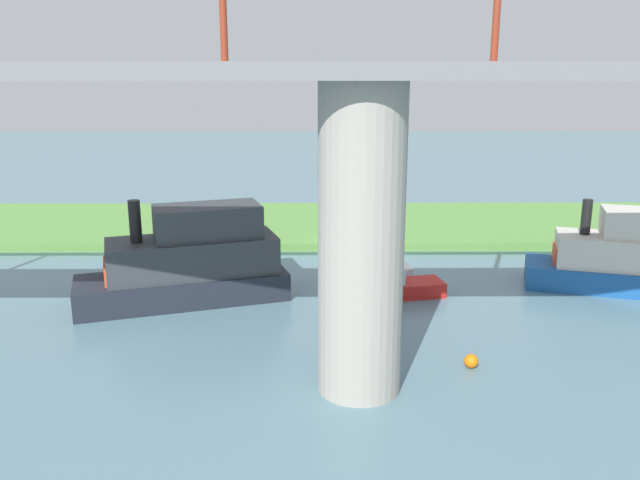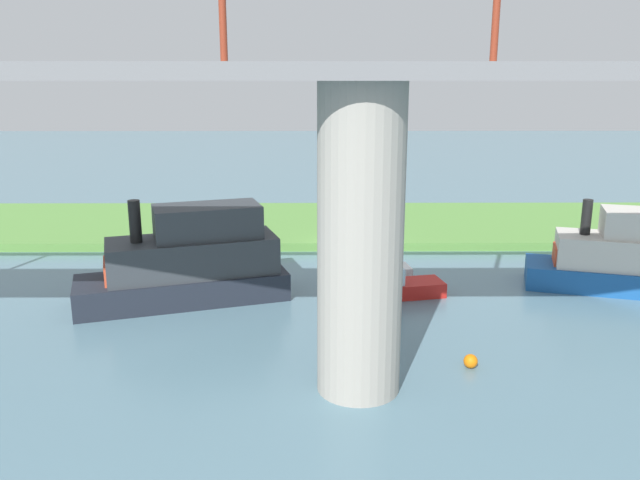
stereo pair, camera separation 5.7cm
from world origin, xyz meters
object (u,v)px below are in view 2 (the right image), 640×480
at_px(pontoon_yellow, 370,270).
at_px(person_on_bank, 378,222).
at_px(motorboat_white, 627,258).
at_px(mooring_post, 332,230).
at_px(marker_buoy, 471,361).
at_px(skiff_small, 189,263).
at_px(houseboat_blue, 393,286).
at_px(bridge_pylon, 360,243).

bearing_deg(pontoon_yellow, person_on_bank, -98.07).
bearing_deg(motorboat_white, pontoon_yellow, -8.71).
height_order(mooring_post, pontoon_yellow, mooring_post).
xyz_separation_m(mooring_post, marker_buoy, (-4.51, 16.40, -0.80)).
relative_size(skiff_small, houseboat_blue, 2.14).
relative_size(person_on_bank, motorboat_white, 0.16).
xyz_separation_m(skiff_small, pontoon_yellow, (-8.51, -3.07, -1.32)).
bearing_deg(mooring_post, person_on_bank, -152.20).
height_order(skiff_small, houseboat_blue, skiff_small).
bearing_deg(skiff_small, person_on_bank, -131.72).
relative_size(mooring_post, marker_buoy, 2.20).
height_order(houseboat_blue, marker_buoy, houseboat_blue).
bearing_deg(motorboat_white, skiff_small, 3.41).
height_order(motorboat_white, houseboat_blue, motorboat_white).
height_order(pontoon_yellow, marker_buoy, pontoon_yellow).
distance_m(bridge_pylon, mooring_post, 18.32).
distance_m(person_on_bank, marker_buoy, 18.01).
bearing_deg(bridge_pylon, marker_buoy, -159.93).
relative_size(bridge_pylon, person_on_bank, 7.15).
bearing_deg(marker_buoy, mooring_post, -74.61).
bearing_deg(skiff_small, pontoon_yellow, -160.15).
height_order(bridge_pylon, motorboat_white, bridge_pylon).
bearing_deg(mooring_post, skiff_small, 53.98).
distance_m(person_on_bank, motorboat_white, 14.55).
distance_m(houseboat_blue, pontoon_yellow, 2.81).
relative_size(mooring_post, skiff_small, 0.11).
distance_m(mooring_post, marker_buoy, 17.03).
bearing_deg(mooring_post, pontoon_yellow, 106.07).
relative_size(skiff_small, pontoon_yellow, 2.45).
height_order(mooring_post, motorboat_white, motorboat_white).
xyz_separation_m(bridge_pylon, pontoon_yellow, (-1.35, -11.70, -4.51)).
relative_size(person_on_bank, houseboat_blue, 0.30).
distance_m(bridge_pylon, marker_buoy, 6.42).
relative_size(houseboat_blue, marker_buoy, 9.24).
bearing_deg(houseboat_blue, mooring_post, -73.31).
bearing_deg(houseboat_blue, skiff_small, 2.47).
distance_m(houseboat_blue, marker_buoy, 7.77).
relative_size(person_on_bank, skiff_small, 0.14).
bearing_deg(person_on_bank, mooring_post, 27.80).
height_order(person_on_bank, mooring_post, person_on_bank).
distance_m(motorboat_white, houseboat_blue, 11.27).
bearing_deg(motorboat_white, mooring_post, -30.12).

